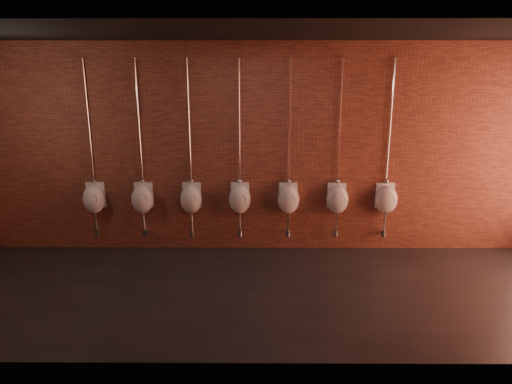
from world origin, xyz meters
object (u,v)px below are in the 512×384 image
urinal_2 (191,198)px  urinal_6 (386,198)px  urinal_0 (94,198)px  urinal_1 (142,198)px  urinal_4 (289,198)px  urinal_3 (240,198)px  urinal_5 (337,198)px

urinal_2 → urinal_6: bearing=0.0°
urinal_0 → urinal_2: size_ratio=1.00×
urinal_0 → urinal_1: (0.76, 0.00, 0.00)m
urinal_1 → urinal_4: (2.27, 0.00, 0.00)m
urinal_3 → urinal_6: (2.27, 0.00, 0.00)m
urinal_2 → urinal_6: 3.02m
urinal_2 → urinal_5: size_ratio=1.00×
urinal_0 → urinal_3: bearing=0.0°
urinal_1 → urinal_2: same height
urinal_1 → urinal_0: bearing=180.0°
urinal_5 → urinal_3: bearing=180.0°
urinal_0 → urinal_4: same height
urinal_0 → urinal_4: 3.02m
urinal_4 → urinal_3: bearing=180.0°
urinal_1 → urinal_4: bearing=0.0°
urinal_1 → urinal_4: same height
urinal_0 → urinal_4: (3.02, 0.00, 0.00)m
urinal_1 → urinal_3: (1.51, 0.00, 0.00)m
urinal_0 → urinal_3: size_ratio=1.00×
urinal_6 → urinal_1: bearing=180.0°
urinal_1 → urinal_5: same height
urinal_2 → urinal_1: bearing=180.0°
urinal_6 → urinal_4: bearing=180.0°
urinal_4 → urinal_5: (0.76, 0.00, 0.00)m
urinal_2 → urinal_5: bearing=0.0°
urinal_4 → urinal_6: bearing=0.0°
urinal_0 → urinal_1: same height
urinal_2 → urinal_4: bearing=0.0°
urinal_1 → urinal_2: 0.76m
urinal_6 → urinal_0: bearing=180.0°
urinal_5 → urinal_6: size_ratio=1.00×
urinal_0 → urinal_6: (4.53, 0.00, 0.00)m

